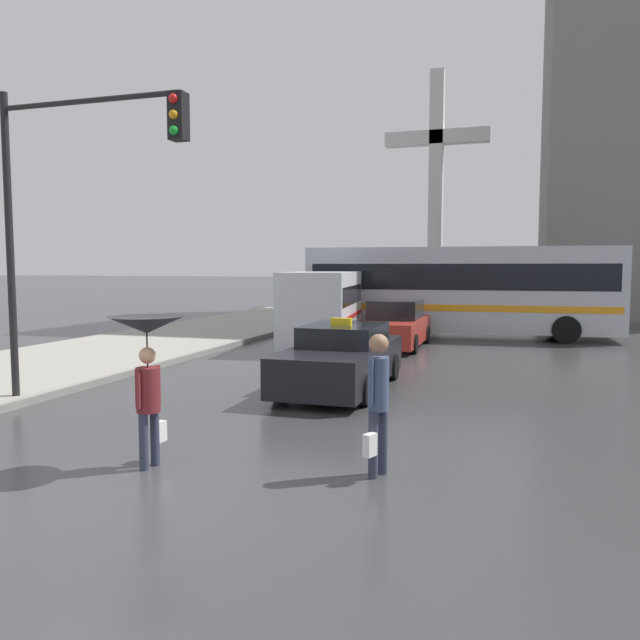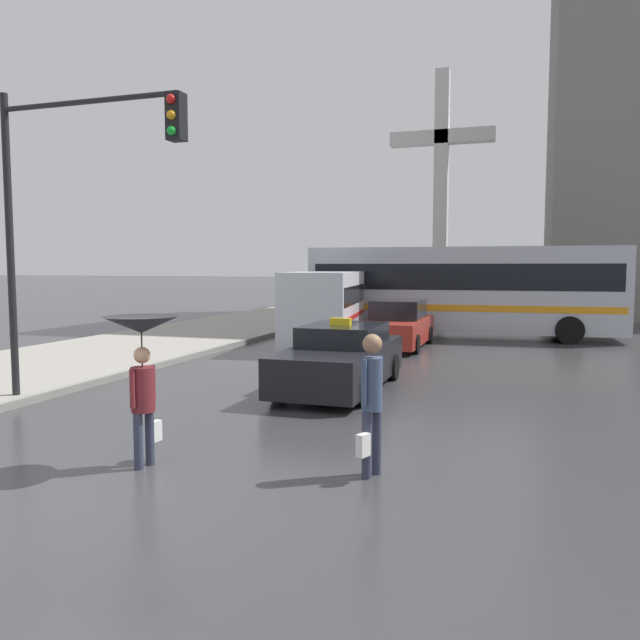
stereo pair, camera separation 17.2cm
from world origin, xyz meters
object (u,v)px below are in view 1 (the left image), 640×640
object	(u,v)px
ambulance_van	(322,305)
pedestrian_with_umbrella	(147,349)
sedan_red	(395,326)
pedestrian_man	(378,396)
monument_cross	(436,174)
city_bus	(459,288)
taxi	(342,359)
traffic_light	(74,186)

from	to	relation	value
ambulance_van	pedestrian_with_umbrella	size ratio (longest dim) A/B	2.69
sedan_red	ambulance_van	distance (m)	2.47
ambulance_van	pedestrian_man	distance (m)	12.81
ambulance_van	monument_cross	world-z (taller)	monument_cross
city_bus	pedestrian_man	xyz separation A→B (m)	(0.39, -16.28, -0.83)
taxi	sedan_red	xyz separation A→B (m)	(-0.20, 7.30, 0.04)
pedestrian_man	monument_cross	size ratio (longest dim) A/B	0.12
city_bus	pedestrian_man	bearing A→B (deg)	178.46
monument_cross	ambulance_van	bearing A→B (deg)	-92.15
ambulance_van	traffic_light	world-z (taller)	traffic_light
pedestrian_man	traffic_light	size ratio (longest dim) A/B	0.31
pedestrian_with_umbrella	pedestrian_man	distance (m)	3.04
pedestrian_with_umbrella	traffic_light	distance (m)	4.80
sedan_red	taxi	bearing A→B (deg)	91.57
pedestrian_with_umbrella	monument_cross	xyz separation A→B (m)	(-0.63, 35.46, 7.21)
taxi	pedestrian_with_umbrella	bearing A→B (deg)	80.30
ambulance_van	pedestrian_with_umbrella	world-z (taller)	ambulance_van
pedestrian_with_umbrella	monument_cross	world-z (taller)	monument_cross
taxi	city_bus	world-z (taller)	city_bus
pedestrian_with_umbrella	pedestrian_man	world-z (taller)	pedestrian_with_umbrella
sedan_red	monument_cross	world-z (taller)	monument_cross
city_bus	monument_cross	size ratio (longest dim) A/B	0.73
city_bus	pedestrian_man	world-z (taller)	city_bus
pedestrian_man	sedan_red	bearing A→B (deg)	-148.83
pedestrian_with_umbrella	taxi	bearing A→B (deg)	-2.07
city_bus	traffic_light	distance (m)	15.49
pedestrian_with_umbrella	ambulance_van	bearing A→B (deg)	14.39
sedan_red	monument_cross	distance (m)	23.74
taxi	city_bus	bearing A→B (deg)	-98.00
ambulance_van	monument_cross	xyz separation A→B (m)	(0.86, 22.89, 7.42)
pedestrian_with_umbrella	monument_cross	distance (m)	36.19
monument_cross	city_bus	bearing A→B (deg)	-80.32
ambulance_van	traffic_light	xyz separation A→B (m)	(-1.65, -9.96, 2.73)
sedan_red	pedestrian_man	size ratio (longest dim) A/B	2.44
sedan_red	ambulance_van	size ratio (longest dim) A/B	0.82
sedan_red	monument_cross	bearing A→B (deg)	-86.31
pedestrian_man	ambulance_van	bearing A→B (deg)	-138.17
ambulance_van	city_bus	distance (m)	5.90
city_bus	pedestrian_with_umbrella	size ratio (longest dim) A/B	5.68
city_bus	pedestrian_with_umbrella	world-z (taller)	city_bus
city_bus	pedestrian_with_umbrella	distance (m)	17.03
taxi	ambulance_van	size ratio (longest dim) A/B	0.87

